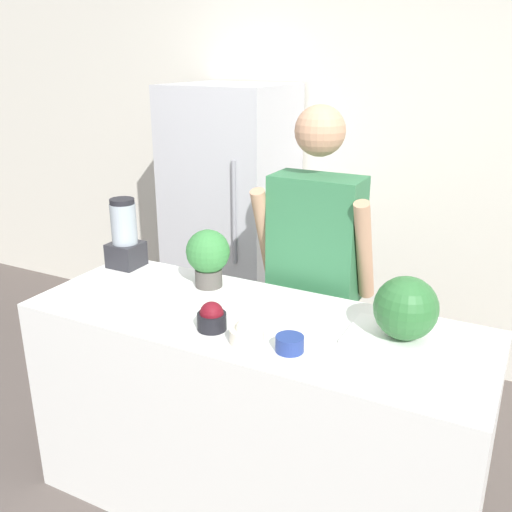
% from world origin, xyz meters
% --- Properties ---
extents(wall_back, '(8.00, 0.06, 2.60)m').
position_xyz_m(wall_back, '(0.00, 2.02, 1.30)').
color(wall_back, silver).
rests_on(wall_back, ground_plane).
extents(counter_island, '(1.88, 0.69, 0.94)m').
position_xyz_m(counter_island, '(0.00, 0.35, 0.47)').
color(counter_island, white).
rests_on(counter_island, ground_plane).
extents(refrigerator, '(0.71, 0.68, 1.76)m').
position_xyz_m(refrigerator, '(-0.83, 1.64, 0.88)').
color(refrigerator, '#B7B7BC').
rests_on(refrigerator, ground_plane).
extents(person, '(0.56, 0.27, 1.73)m').
position_xyz_m(person, '(0.06, 0.87, 0.89)').
color(person, '#4C608C').
rests_on(person, ground_plane).
extents(cutting_board, '(0.42, 0.27, 0.01)m').
position_xyz_m(cutting_board, '(0.59, 0.43, 0.94)').
color(cutting_board, white).
rests_on(cutting_board, counter_island).
extents(watermelon, '(0.23, 0.23, 0.23)m').
position_xyz_m(watermelon, '(0.58, 0.43, 1.07)').
color(watermelon, '#2D6B33').
rests_on(watermelon, cutting_board).
extents(bowl_cherries, '(0.11, 0.11, 0.11)m').
position_xyz_m(bowl_cherries, '(-0.09, 0.18, 0.98)').
color(bowl_cherries, black).
rests_on(bowl_cherries, counter_island).
extents(bowl_cream, '(0.13, 0.13, 0.10)m').
position_xyz_m(bowl_cream, '(0.08, 0.15, 0.97)').
color(bowl_cream, beige).
rests_on(bowl_cream, counter_island).
extents(bowl_small_blue, '(0.10, 0.10, 0.06)m').
position_xyz_m(bowl_small_blue, '(0.25, 0.16, 0.96)').
color(bowl_small_blue, navy).
rests_on(bowl_small_blue, counter_island).
extents(blender, '(0.15, 0.15, 0.34)m').
position_xyz_m(blender, '(-0.82, 0.58, 1.09)').
color(blender, '#28282D').
rests_on(blender, counter_island).
extents(potted_plant, '(0.20, 0.20, 0.26)m').
position_xyz_m(potted_plant, '(-0.33, 0.54, 1.08)').
color(potted_plant, '#514C47').
rests_on(potted_plant, counter_island).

